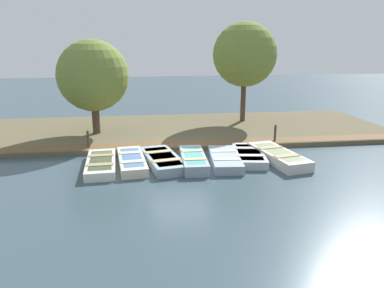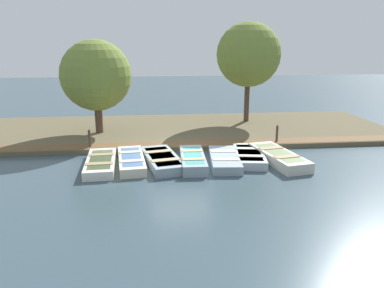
{
  "view_description": "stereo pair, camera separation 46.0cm",
  "coord_description": "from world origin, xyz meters",
  "px_view_note": "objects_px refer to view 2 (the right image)",
  "views": [
    {
      "loc": [
        15.34,
        -1.6,
        4.86
      ],
      "look_at": [
        0.1,
        0.5,
        0.65
      ],
      "focal_mm": 35.0,
      "sensor_mm": 36.0,
      "label": 1
    },
    {
      "loc": [
        15.4,
        -1.14,
        4.86
      ],
      "look_at": [
        0.1,
        0.5,
        0.65
      ],
      "focal_mm": 35.0,
      "sensor_mm": 36.0,
      "label": 2
    }
  ],
  "objects_px": {
    "rowboat_5": "(249,156)",
    "mooring_post_near": "(90,141)",
    "rowboat_1": "(131,160)",
    "park_tree_left": "(249,55)",
    "rowboat_2": "(162,160)",
    "rowboat_4": "(224,159)",
    "mooring_post_far": "(277,136)",
    "rowboat_0": "(101,163)",
    "park_tree_far_left": "(96,76)",
    "rowboat_3": "(193,160)",
    "rowboat_6": "(278,157)"
  },
  "relations": [
    {
      "from": "rowboat_5",
      "to": "mooring_post_near",
      "type": "xyz_separation_m",
      "value": [
        -2.02,
        -6.91,
        0.34
      ]
    },
    {
      "from": "rowboat_1",
      "to": "park_tree_left",
      "type": "bearing_deg",
      "value": 131.51
    },
    {
      "from": "rowboat_2",
      "to": "rowboat_4",
      "type": "distance_m",
      "value": 2.57
    },
    {
      "from": "mooring_post_near",
      "to": "mooring_post_far",
      "type": "distance_m",
      "value": 8.78
    },
    {
      "from": "mooring_post_far",
      "to": "rowboat_0",
      "type": "bearing_deg",
      "value": -73.89
    },
    {
      "from": "rowboat_2",
      "to": "park_tree_far_left",
      "type": "xyz_separation_m",
      "value": [
        -5.08,
        -3.15,
        3.0
      ]
    },
    {
      "from": "rowboat_5",
      "to": "rowboat_2",
      "type": "bearing_deg",
      "value": -78.22
    },
    {
      "from": "rowboat_0",
      "to": "rowboat_2",
      "type": "relative_size",
      "value": 0.95
    },
    {
      "from": "rowboat_3",
      "to": "rowboat_5",
      "type": "bearing_deg",
      "value": 101.05
    },
    {
      "from": "rowboat_6",
      "to": "mooring_post_far",
      "type": "bearing_deg",
      "value": 152.64
    },
    {
      "from": "rowboat_6",
      "to": "mooring_post_far",
      "type": "relative_size",
      "value": 3.51
    },
    {
      "from": "rowboat_1",
      "to": "mooring_post_far",
      "type": "distance_m",
      "value": 7.15
    },
    {
      "from": "rowboat_0",
      "to": "park_tree_far_left",
      "type": "bearing_deg",
      "value": -175.57
    },
    {
      "from": "rowboat_1",
      "to": "rowboat_2",
      "type": "bearing_deg",
      "value": 81.75
    },
    {
      "from": "park_tree_far_left",
      "to": "park_tree_left",
      "type": "relative_size",
      "value": 0.83
    },
    {
      "from": "rowboat_5",
      "to": "park_tree_far_left",
      "type": "xyz_separation_m",
      "value": [
        -4.9,
        -6.85,
        3.01
      ]
    },
    {
      "from": "rowboat_3",
      "to": "rowboat_4",
      "type": "height_order",
      "value": "rowboat_3"
    },
    {
      "from": "rowboat_6",
      "to": "rowboat_3",
      "type": "bearing_deg",
      "value": -100.82
    },
    {
      "from": "rowboat_1",
      "to": "rowboat_4",
      "type": "relative_size",
      "value": 1.07
    },
    {
      "from": "rowboat_1",
      "to": "rowboat_4",
      "type": "xyz_separation_m",
      "value": [
        0.25,
        3.81,
        -0.0
      ]
    },
    {
      "from": "park_tree_left",
      "to": "rowboat_5",
      "type": "bearing_deg",
      "value": -13.04
    },
    {
      "from": "rowboat_6",
      "to": "mooring_post_near",
      "type": "distance_m",
      "value": 8.42
    },
    {
      "from": "rowboat_1",
      "to": "rowboat_3",
      "type": "height_order",
      "value": "rowboat_3"
    },
    {
      "from": "rowboat_4",
      "to": "mooring_post_near",
      "type": "height_order",
      "value": "mooring_post_near"
    },
    {
      "from": "rowboat_4",
      "to": "rowboat_5",
      "type": "relative_size",
      "value": 1.01
    },
    {
      "from": "rowboat_6",
      "to": "park_tree_left",
      "type": "xyz_separation_m",
      "value": [
        -7.35,
        0.46,
        3.91
      ]
    },
    {
      "from": "rowboat_0",
      "to": "rowboat_6",
      "type": "bearing_deg",
      "value": 85.99
    },
    {
      "from": "park_tree_far_left",
      "to": "rowboat_3",
      "type": "bearing_deg",
      "value": 39.77
    },
    {
      "from": "rowboat_3",
      "to": "rowboat_6",
      "type": "bearing_deg",
      "value": 91.91
    },
    {
      "from": "rowboat_6",
      "to": "rowboat_2",
      "type": "bearing_deg",
      "value": -103.21
    },
    {
      "from": "rowboat_5",
      "to": "park_tree_far_left",
      "type": "distance_m",
      "value": 8.94
    },
    {
      "from": "rowboat_0",
      "to": "rowboat_6",
      "type": "relative_size",
      "value": 0.91
    },
    {
      "from": "rowboat_6",
      "to": "mooring_post_near",
      "type": "height_order",
      "value": "mooring_post_near"
    },
    {
      "from": "rowboat_0",
      "to": "mooring_post_far",
      "type": "xyz_separation_m",
      "value": [
        -2.32,
        8.02,
        0.34
      ]
    },
    {
      "from": "rowboat_0",
      "to": "rowboat_6",
      "type": "height_order",
      "value": "rowboat_6"
    },
    {
      "from": "rowboat_2",
      "to": "rowboat_3",
      "type": "xyz_separation_m",
      "value": [
        0.21,
        1.25,
        0.03
      ]
    },
    {
      "from": "rowboat_2",
      "to": "mooring_post_far",
      "type": "xyz_separation_m",
      "value": [
        -2.2,
        5.57,
        0.33
      ]
    },
    {
      "from": "rowboat_1",
      "to": "mooring_post_near",
      "type": "relative_size",
      "value": 3.26
    },
    {
      "from": "rowboat_3",
      "to": "park_tree_far_left",
      "type": "xyz_separation_m",
      "value": [
        -5.29,
        -4.4,
        2.97
      ]
    },
    {
      "from": "rowboat_1",
      "to": "park_tree_far_left",
      "type": "bearing_deg",
      "value": -164.94
    },
    {
      "from": "rowboat_2",
      "to": "rowboat_6",
      "type": "xyz_separation_m",
      "value": [
        0.22,
        4.85,
        0.03
      ]
    },
    {
      "from": "rowboat_0",
      "to": "rowboat_4",
      "type": "xyz_separation_m",
      "value": [
        0.08,
        5.02,
        0.01
      ]
    },
    {
      "from": "rowboat_6",
      "to": "park_tree_left",
      "type": "relative_size",
      "value": 0.6
    },
    {
      "from": "rowboat_5",
      "to": "rowboat_3",
      "type": "bearing_deg",
      "value": -72.04
    },
    {
      "from": "rowboat_5",
      "to": "rowboat_4",
      "type": "bearing_deg",
      "value": -62.61
    },
    {
      "from": "rowboat_4",
      "to": "rowboat_6",
      "type": "xyz_separation_m",
      "value": [
        0.02,
        2.28,
        0.03
      ]
    },
    {
      "from": "rowboat_5",
      "to": "park_tree_far_left",
      "type": "bearing_deg",
      "value": -116.61
    },
    {
      "from": "rowboat_5",
      "to": "rowboat_6",
      "type": "distance_m",
      "value": 1.22
    },
    {
      "from": "rowboat_0",
      "to": "rowboat_3",
      "type": "distance_m",
      "value": 3.7
    },
    {
      "from": "rowboat_1",
      "to": "park_tree_far_left",
      "type": "relative_size",
      "value": 0.67
    }
  ]
}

